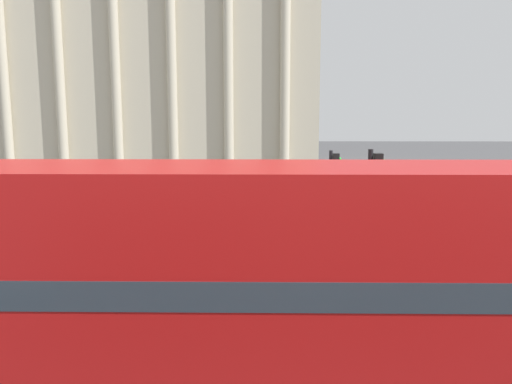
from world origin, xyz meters
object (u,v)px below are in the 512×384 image
object	(u,v)px
pedestrian_yellow	(276,180)
plaza_building_left	(158,42)
car_navy	(165,189)
pedestrian_blue	(358,197)
pedestrian_grey	(471,206)
traffic_light_near	(372,210)
traffic_light_mid	(332,189)
pedestrian_red	(249,180)
double_decker_bus	(241,277)

from	to	relation	value
pedestrian_yellow	plaza_building_left	bearing A→B (deg)	172.70
plaza_building_left	car_navy	distance (m)	27.38
plaza_building_left	car_navy	world-z (taller)	plaza_building_left
car_navy	plaza_building_left	bearing A→B (deg)	-119.44
pedestrian_blue	car_navy	bearing A→B (deg)	-116.49
car_navy	pedestrian_yellow	bearing A→B (deg)	157.58
plaza_building_left	pedestrian_grey	xyz separation A→B (m)	(20.45, -30.92, -11.70)
traffic_light_near	pedestrian_blue	xyz separation A→B (m)	(2.05, 12.49, -1.70)
traffic_light_mid	pedestrian_red	bearing A→B (deg)	102.82
pedestrian_grey	pedestrian_yellow	bearing A→B (deg)	-70.10
traffic_light_mid	pedestrian_yellow	bearing A→B (deg)	95.97
plaza_building_left	pedestrian_red	xyz separation A→B (m)	(10.06, -22.03, -11.64)
plaza_building_left	pedestrian_red	distance (m)	26.87
pedestrian_blue	pedestrian_yellow	distance (m)	8.24
pedestrian_red	pedestrian_grey	world-z (taller)	pedestrian_red
traffic_light_near	pedestrian_yellow	distance (m)	19.94
traffic_light_mid	pedestrian_blue	xyz separation A→B (m)	(2.29, 7.36, -1.48)
plaza_building_left	pedestrian_blue	distance (m)	35.02
double_decker_bus	plaza_building_left	bearing A→B (deg)	99.99
traffic_light_mid	car_navy	xyz separation A→B (m)	(-8.23, 12.35, -1.80)
car_navy	pedestrian_yellow	distance (m)	7.09
car_navy	pedestrian_red	world-z (taller)	pedestrian_red
car_navy	pedestrian_red	distance (m)	5.38
pedestrian_grey	pedestrian_yellow	size ratio (longest dim) A/B	0.95
double_decker_bus	pedestrian_grey	world-z (taller)	double_decker_bus
car_navy	pedestrian_yellow	world-z (taller)	pedestrian_yellow
car_navy	pedestrian_blue	world-z (taller)	pedestrian_blue
double_decker_bus	pedestrian_red	size ratio (longest dim) A/B	6.61
traffic_light_near	traffic_light_mid	xyz separation A→B (m)	(-0.24, 5.13, -0.22)
car_navy	pedestrian_red	xyz separation A→B (m)	(4.95, 2.09, 0.28)
car_navy	pedestrian_yellow	xyz separation A→B (m)	(6.70, 2.31, 0.27)
plaza_building_left	car_navy	xyz separation A→B (m)	(5.12, -24.11, -11.92)
pedestrian_grey	pedestrian_yellow	xyz separation A→B (m)	(-8.64, 9.12, 0.05)
traffic_light_near	double_decker_bus	bearing A→B (deg)	-127.23
traffic_light_mid	pedestrian_grey	bearing A→B (deg)	37.96
traffic_light_near	pedestrian_grey	distance (m)	12.81
pedestrian_red	pedestrian_blue	distance (m)	9.01
pedestrian_blue	traffic_light_mid	bearing A→B (deg)	-18.44
traffic_light_near	pedestrian_grey	world-z (taller)	traffic_light_near
plaza_building_left	pedestrian_blue	bearing A→B (deg)	-61.74
traffic_light_mid	pedestrian_blue	distance (m)	7.85
plaza_building_left	pedestrian_yellow	size ratio (longest dim) A/B	19.57
plaza_building_left	traffic_light_mid	xyz separation A→B (m)	(13.35, -36.46, -10.12)
plaza_building_left	traffic_light_near	distance (m)	44.86
plaza_building_left	car_navy	bearing A→B (deg)	-78.02
double_decker_bus	traffic_light_near	size ratio (longest dim) A/B	2.67
double_decker_bus	pedestrian_grey	distance (m)	17.66
traffic_light_mid	pedestrian_yellow	xyz separation A→B (m)	(-1.53, 14.66, -1.53)
pedestrian_red	pedestrian_blue	xyz separation A→B (m)	(5.58, -7.08, 0.04)
pedestrian_red	car_navy	bearing A→B (deg)	78.58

